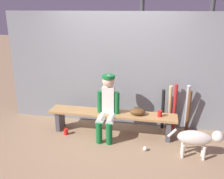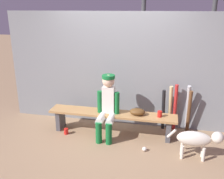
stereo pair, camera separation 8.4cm
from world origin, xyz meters
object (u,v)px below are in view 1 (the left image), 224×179
at_px(bat_wood_natural, 170,107).
at_px(dog, 198,138).
at_px(baseball, 145,149).
at_px(bat_aluminum_red, 175,107).
at_px(bat_aluminum_black, 163,109).
at_px(cup_on_ground, 66,132).
at_px(player_seated, 107,105).
at_px(baseball_glove, 137,112).
at_px(dugout_bench, 112,117).
at_px(bat_wood_dark, 188,111).
at_px(bat_aluminum_silver, 187,107).
at_px(cup_on_bench, 160,114).

relative_size(bat_wood_natural, dog, 1.07).
distance_m(baseball, dog, 0.87).
xyz_separation_m(bat_aluminum_red, baseball, (-0.48, -0.89, -0.43)).
distance_m(bat_aluminum_black, baseball, 0.97).
relative_size(baseball, cup_on_ground, 0.67).
bearing_deg(player_seated, baseball_glove, 11.40).
relative_size(dugout_bench, cup_on_ground, 21.49).
bearing_deg(cup_on_ground, bat_wood_natural, 18.42).
xyz_separation_m(bat_aluminum_black, bat_wood_dark, (0.47, -0.03, 0.02)).
distance_m(bat_aluminum_red, baseball, 1.09).
bearing_deg(bat_wood_natural, bat_wood_dark, -11.26).
bearing_deg(dugout_bench, bat_aluminum_black, 22.15).
xyz_separation_m(baseball_glove, bat_aluminum_black, (0.45, 0.38, -0.08)).
relative_size(bat_wood_natural, bat_aluminum_silver, 0.95).
bearing_deg(bat_wood_natural, bat_aluminum_black, -160.98).
xyz_separation_m(bat_wood_natural, bat_wood_dark, (0.34, -0.07, -0.02)).
relative_size(bat_aluminum_black, baseball, 11.08).
distance_m(bat_aluminum_black, bat_aluminum_red, 0.22).
bearing_deg(dog, dugout_bench, 160.77).
bearing_deg(dugout_bench, baseball, -36.31).
bearing_deg(bat_wood_dark, bat_aluminum_black, 176.90).
xyz_separation_m(bat_aluminum_black, cup_on_bench, (-0.06, -0.37, 0.07)).
distance_m(bat_aluminum_black, bat_wood_natural, 0.14).
bearing_deg(player_seated, bat_wood_dark, 17.43).
bearing_deg(cup_on_bench, bat_aluminum_black, 81.31).
xyz_separation_m(cup_on_ground, dog, (2.31, -0.30, 0.28)).
relative_size(bat_wood_dark, bat_aluminum_silver, 0.90).
bearing_deg(bat_wood_natural, cup_on_ground, -161.58).
bearing_deg(player_seated, cup_on_ground, -172.50).
xyz_separation_m(bat_wood_natural, bat_aluminum_red, (0.09, -0.02, 0.01)).
xyz_separation_m(dugout_bench, cup_on_ground, (-0.84, -0.21, -0.28)).
bearing_deg(cup_on_bench, player_seated, -173.34).
bearing_deg(baseball, cup_on_ground, 169.62).
height_order(bat_aluminum_black, bat_wood_dark, bat_wood_dark).
distance_m(bat_aluminum_silver, cup_on_ground, 2.33).
distance_m(player_seated, dog, 1.61).
distance_m(player_seated, bat_aluminum_silver, 1.54).
distance_m(baseball_glove, bat_wood_natural, 0.71).
height_order(baseball_glove, cup_on_bench, baseball_glove).
height_order(bat_aluminum_black, cup_on_bench, bat_aluminum_black).
relative_size(player_seated, cup_on_bench, 10.38).
distance_m(player_seated, baseball_glove, 0.56).
distance_m(player_seated, cup_on_ground, 0.96).
relative_size(cup_on_ground, cup_on_bench, 1.00).
bearing_deg(baseball_glove, cup_on_bench, 0.14).
xyz_separation_m(dugout_bench, bat_aluminum_red, (1.14, 0.40, 0.13)).
xyz_separation_m(cup_on_ground, cup_on_bench, (1.70, 0.21, 0.43)).
height_order(bat_aluminum_red, bat_wood_dark, bat_aluminum_red).
relative_size(bat_wood_natural, baseball, 12.16).
xyz_separation_m(bat_wood_dark, bat_aluminum_silver, (-0.02, 0.07, 0.04)).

